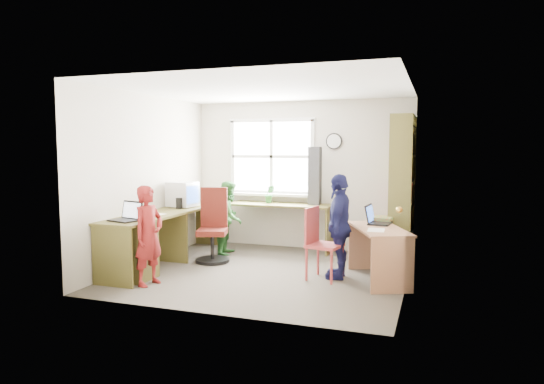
# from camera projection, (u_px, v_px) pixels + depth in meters

# --- Properties ---
(room) EXTENTS (3.64, 3.44, 2.44)m
(room) POSITION_uv_depth(u_px,v_px,m) (269.00, 180.00, 6.41)
(room) COLOR #423D34
(room) RESTS_ON ground
(l_desk) EXTENTS (2.38, 2.95, 0.75)m
(l_desk) POSITION_uv_depth(u_px,v_px,m) (168.00, 236.00, 6.54)
(l_desk) COLOR brown
(l_desk) RESTS_ON ground
(right_desk) EXTENTS (0.94, 1.27, 0.66)m
(right_desk) POSITION_uv_depth(u_px,v_px,m) (379.00, 242.00, 6.00)
(right_desk) COLOR #A97654
(right_desk) RESTS_ON ground
(bookshelf) EXTENTS (0.30, 1.02, 2.10)m
(bookshelf) POSITION_uv_depth(u_px,v_px,m) (402.00, 193.00, 6.92)
(bookshelf) COLOR brown
(bookshelf) RESTS_ON ground
(swivel_chair) EXTENTS (0.62, 0.62, 1.06)m
(swivel_chair) POSITION_uv_depth(u_px,v_px,m) (213.00, 230.00, 7.04)
(swivel_chair) COLOR black
(swivel_chair) RESTS_ON ground
(wooden_chair) EXTENTS (0.46, 0.46, 0.91)m
(wooden_chair) POSITION_uv_depth(u_px,v_px,m) (320.00, 240.00, 6.08)
(wooden_chair) COLOR #B43D3C
(wooden_chair) RESTS_ON ground
(crt_monitor) EXTENTS (0.43, 0.39, 0.38)m
(crt_monitor) POSITION_uv_depth(u_px,v_px,m) (182.00, 194.00, 7.34)
(crt_monitor) COLOR silver
(crt_monitor) RESTS_ON l_desk
(laptop_left) EXTENTS (0.41, 0.37, 0.24)m
(laptop_left) POSITION_uv_depth(u_px,v_px,m) (127.00, 216.00, 5.99)
(laptop_left) COLOR black
(laptop_left) RESTS_ON l_desk
(laptop_right) EXTENTS (0.33, 0.39, 0.25)m
(laptop_right) POSITION_uv_depth(u_px,v_px,m) (376.00, 219.00, 6.29)
(laptop_right) COLOR black
(laptop_right) RESTS_ON right_desk
(speaker_a) EXTENTS (0.08, 0.08, 0.16)m
(speaker_a) POSITION_uv_depth(u_px,v_px,m) (180.00, 203.00, 7.15)
(speaker_a) COLOR black
(speaker_a) RESTS_ON l_desk
(speaker_b) EXTENTS (0.10, 0.10, 0.18)m
(speaker_b) POSITION_uv_depth(u_px,v_px,m) (194.00, 199.00, 7.63)
(speaker_b) COLOR black
(speaker_b) RESTS_ON l_desk
(cd_tower) EXTENTS (0.19, 0.17, 0.91)m
(cd_tower) POSITION_uv_depth(u_px,v_px,m) (315.00, 176.00, 7.63)
(cd_tower) COLOR black
(cd_tower) RESTS_ON l_desk
(game_box) EXTENTS (0.34, 0.34, 0.06)m
(game_box) POSITION_uv_depth(u_px,v_px,m) (381.00, 219.00, 6.51)
(game_box) COLOR red
(game_box) RESTS_ON right_desk
(paper_a) EXTENTS (0.26, 0.34, 0.00)m
(paper_a) POSITION_uv_depth(u_px,v_px,m) (153.00, 215.00, 6.49)
(paper_a) COLOR white
(paper_a) RESTS_ON l_desk
(paper_b) EXTENTS (0.21, 0.29, 0.00)m
(paper_b) POSITION_uv_depth(u_px,v_px,m) (376.00, 230.00, 5.81)
(paper_b) COLOR white
(paper_b) RESTS_ON right_desk
(potted_plant) EXTENTS (0.19, 0.18, 0.29)m
(potted_plant) POSITION_uv_depth(u_px,v_px,m) (270.00, 194.00, 7.87)
(potted_plant) COLOR #2F7639
(potted_plant) RESTS_ON l_desk
(person_red) EXTENTS (0.36, 0.48, 1.20)m
(person_red) POSITION_uv_depth(u_px,v_px,m) (149.00, 235.00, 5.80)
(person_red) COLOR maroon
(person_red) RESTS_ON ground
(person_green) EXTENTS (0.51, 0.61, 1.13)m
(person_green) POSITION_uv_depth(u_px,v_px,m) (229.00, 218.00, 7.50)
(person_green) COLOR #2C6E2C
(person_green) RESTS_ON ground
(person_navy) EXTENTS (0.38, 0.80, 1.32)m
(person_navy) POSITION_uv_depth(u_px,v_px,m) (339.00, 226.00, 6.12)
(person_navy) COLOR #161847
(person_navy) RESTS_ON ground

